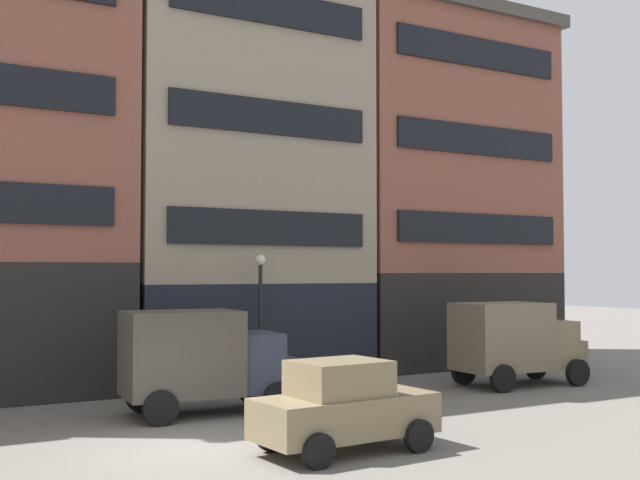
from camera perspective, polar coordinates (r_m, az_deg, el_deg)
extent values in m
plane|color=slate|center=(16.68, -9.01, -14.74)|extent=(120.00, 120.00, 0.00)
cube|color=black|center=(28.01, -6.70, -6.37)|extent=(8.13, 6.69, 3.22)
cube|color=gray|center=(28.73, -6.62, 11.13)|extent=(8.13, 6.69, 14.11)
cube|color=black|center=(24.90, -3.53, 0.88)|extent=(6.83, 0.12, 1.10)
cube|color=black|center=(25.34, -3.51, 8.87)|extent=(6.83, 0.12, 1.10)
cube|color=black|center=(26.25, -3.49, 16.44)|extent=(6.83, 0.12, 1.10)
cube|color=black|center=(32.45, 7.55, -5.52)|extent=(8.92, 6.69, 3.55)
cube|color=brown|center=(32.77, 7.48, 6.32)|extent=(8.92, 6.69, 9.92)
cube|color=#47423D|center=(33.95, 7.44, 15.05)|extent=(9.42, 7.19, 0.50)
cube|color=black|center=(29.83, 11.52, 0.82)|extent=(7.49, 0.12, 1.10)
cube|color=black|center=(30.19, 11.47, 7.10)|extent=(7.49, 0.12, 1.10)
cube|color=black|center=(30.90, 11.42, 13.15)|extent=(7.49, 0.12, 1.10)
cube|color=#7A6B4C|center=(26.71, 15.99, -7.23)|extent=(1.50, 1.78, 1.50)
cube|color=#7A6B4C|center=(27.22, 17.09, -7.76)|extent=(0.98, 1.50, 0.80)
cube|color=#756651|center=(25.50, 13.00, -6.82)|extent=(2.91, 2.06, 2.10)
cube|color=silver|center=(27.00, 16.69, -6.64)|extent=(0.27, 1.37, 0.64)
cylinder|color=black|center=(27.80, 15.35, -8.80)|extent=(0.85, 0.27, 0.84)
cylinder|color=black|center=(26.43, 18.16, -9.11)|extent=(0.85, 0.27, 0.84)
cylinder|color=black|center=(25.89, 10.37, -9.33)|extent=(0.85, 0.27, 0.84)
cylinder|color=black|center=(24.42, 13.11, -9.73)|extent=(0.85, 0.27, 0.84)
cube|color=#333847|center=(20.66, -5.12, -8.77)|extent=(1.55, 1.82, 1.50)
cube|color=#333847|center=(20.94, -3.30, -9.52)|extent=(1.03, 1.52, 0.80)
cube|color=#4C473D|center=(20.08, -9.99, -8.07)|extent=(2.96, 2.14, 2.10)
cube|color=silver|center=(20.79, -3.94, -8.04)|extent=(0.31, 1.37, 0.64)
cylinder|color=black|center=(21.81, -4.87, -10.69)|extent=(0.86, 0.29, 0.84)
cylinder|color=black|center=(20.06, -2.95, -11.43)|extent=(0.86, 0.29, 0.84)
cylinder|color=black|center=(20.97, -12.72, -10.97)|extent=(0.86, 0.29, 0.84)
cylinder|color=black|center=(19.14, -11.47, -11.82)|extent=(0.86, 0.29, 0.84)
cube|color=#7A6B4C|center=(16.10, 1.84, -12.57)|extent=(3.79, 1.82, 0.80)
cube|color=#7A6B4C|center=(15.90, 1.39, -9.96)|extent=(1.88, 1.55, 0.70)
cube|color=silver|center=(16.41, 3.86, -10.17)|extent=(0.41, 1.33, 0.56)
cylinder|color=black|center=(17.54, 3.48, -13.05)|extent=(0.67, 0.22, 0.66)
cylinder|color=black|center=(16.25, 7.17, -13.89)|extent=(0.67, 0.22, 0.66)
cylinder|color=black|center=(16.23, -3.49, -13.92)|extent=(0.67, 0.22, 0.66)
cylinder|color=black|center=(14.83, -0.11, -15.03)|extent=(0.67, 0.22, 0.66)
cylinder|color=black|center=(24.07, -4.34, -6.35)|extent=(0.12, 0.12, 3.80)
sphere|color=silver|center=(24.02, -4.33, -1.45)|extent=(0.32, 0.32, 0.32)
cylinder|color=maroon|center=(29.86, 13.99, -8.50)|extent=(0.24, 0.24, 0.70)
sphere|color=maroon|center=(29.82, 13.98, -7.79)|extent=(0.22, 0.22, 0.22)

